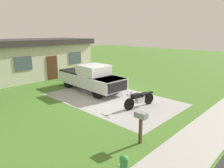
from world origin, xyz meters
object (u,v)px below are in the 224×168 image
(pickup_truck, at_px, (90,77))
(mailbox, at_px, (141,119))
(motorcycle, at_px, (139,99))
(neighbor_house, at_px, (38,57))

(pickup_truck, height_order, mailbox, pickup_truck)
(motorcycle, relative_size, neighbor_house, 0.23)
(motorcycle, height_order, mailbox, mailbox)
(motorcycle, xyz_separation_m, mailbox, (-3.12, -2.34, 0.51))
(motorcycle, bearing_deg, mailbox, -143.15)
(pickup_truck, distance_m, mailbox, 7.84)
(motorcycle, distance_m, mailbox, 3.93)
(mailbox, relative_size, neighbor_house, 0.13)
(pickup_truck, bearing_deg, mailbox, -116.31)
(mailbox, distance_m, neighbor_house, 15.06)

